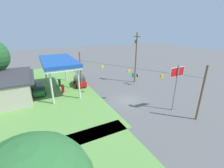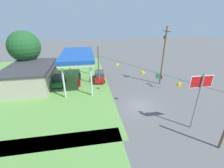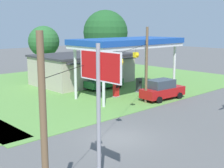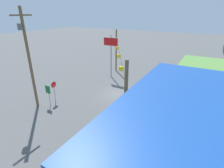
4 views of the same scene
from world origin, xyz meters
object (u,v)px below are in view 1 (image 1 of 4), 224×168
at_px(fuel_pump_far, 60,83).
at_px(stop_sign_overhead, 177,78).
at_px(gas_station_store, 6,87).
at_px(fuel_pump_near, 63,89).
at_px(car_at_pumps_front, 80,81).
at_px(car_at_pumps_rear, 38,89).
at_px(gas_station_canopy, 58,62).
at_px(route_sign, 133,76).
at_px(utility_pole_main, 136,56).
at_px(stop_sign_roadside, 137,77).

xyz_separation_m(fuel_pump_far, stop_sign_overhead, (-16.91, -12.85, 4.08)).
height_order(gas_station_store, fuel_pump_near, gas_station_store).
bearing_deg(car_at_pumps_front, car_at_pumps_rear, 99.85).
xyz_separation_m(gas_station_canopy, route_sign, (-3.53, -14.15, -3.73)).
height_order(fuel_pump_far, utility_pole_main, utility_pole_main).
bearing_deg(gas_station_canopy, route_sign, -104.01).
relative_size(route_sign, utility_pole_main, 0.23).
bearing_deg(route_sign, fuel_pump_near, 82.84).
distance_m(stop_sign_overhead, utility_pole_main, 12.77).
height_order(fuel_pump_far, stop_sign_roadside, stop_sign_roadside).
bearing_deg(fuel_pump_near, gas_station_canopy, 0.05).
distance_m(fuel_pump_far, utility_pole_main, 16.60).
height_order(gas_station_store, utility_pole_main, utility_pole_main).
relative_size(gas_station_store, car_at_pumps_rear, 2.56).
height_order(fuel_pump_far, stop_sign_overhead, stop_sign_overhead).
distance_m(fuel_pump_near, route_sign, 14.29).
bearing_deg(car_at_pumps_front, gas_station_store, 95.33).
bearing_deg(route_sign, car_at_pumps_front, 66.93).
xyz_separation_m(gas_station_store, stop_sign_overhead, (-15.92, -21.52, 2.95)).
height_order(route_sign, utility_pole_main, utility_pole_main).
height_order(fuel_pump_near, car_at_pumps_rear, car_at_pumps_rear).
bearing_deg(car_at_pumps_rear, car_at_pumps_front, 95.18).
bearing_deg(utility_pole_main, gas_station_canopy, 80.14).
relative_size(car_at_pumps_rear, stop_sign_overhead, 0.70).
bearing_deg(gas_station_store, car_at_pumps_front, -89.67).
distance_m(gas_station_store, utility_pole_main, 24.42).
height_order(gas_station_canopy, stop_sign_overhead, stop_sign_overhead).
bearing_deg(utility_pole_main, car_at_pumps_front, 72.91).
distance_m(fuel_pump_near, stop_sign_roadside, 14.70).
bearing_deg(car_at_pumps_front, gas_station_canopy, 107.03).
bearing_deg(car_at_pumps_front, stop_sign_roadside, -112.31).
distance_m(fuel_pump_far, car_at_pumps_front, 4.02).
bearing_deg(utility_pole_main, route_sign, 130.41).
xyz_separation_m(fuel_pump_near, stop_sign_roadside, (-2.83, -14.38, 1.06)).
height_order(stop_sign_overhead, route_sign, stop_sign_overhead).
bearing_deg(fuel_pump_far, utility_pole_main, -106.13).
bearing_deg(gas_station_store, fuel_pump_near, -106.15).
relative_size(fuel_pump_near, utility_pole_main, 0.15).
xyz_separation_m(car_at_pumps_rear, stop_sign_overhead, (-15.33, -16.76, 3.96)).
height_order(fuel_pump_near, stop_sign_roadside, stop_sign_roadside).
relative_size(car_at_pumps_front, route_sign, 2.04).
distance_m(car_at_pumps_front, route_sign, 11.15).
xyz_separation_m(car_at_pumps_front, car_at_pumps_rear, (-0.66, 7.81, -0.16)).
bearing_deg(stop_sign_overhead, car_at_pumps_rear, 47.55).
height_order(gas_station_canopy, gas_station_store, gas_station_canopy).
height_order(fuel_pump_far, car_at_pumps_front, car_at_pumps_front).
height_order(gas_station_canopy, fuel_pump_far, gas_station_canopy).
distance_m(fuel_pump_near, stop_sign_overhead, 19.01).
relative_size(gas_station_canopy, car_at_pumps_front, 2.46).
height_order(fuel_pump_near, car_at_pumps_front, car_at_pumps_front).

